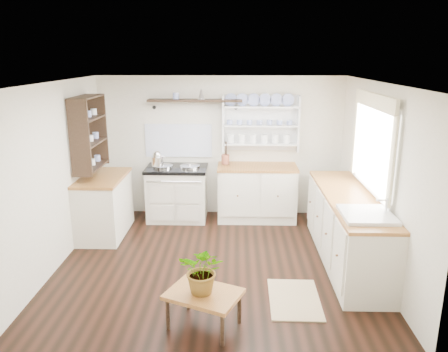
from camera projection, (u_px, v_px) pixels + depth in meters
The scene contains 19 objects.
floor at pixel (216, 262), 5.70m from camera, with size 4.00×3.80×0.01m, color black.
wall_back at pixel (221, 147), 7.23m from camera, with size 4.00×0.02×2.30m, color beige.
wall_right at pixel (378, 179), 5.34m from camera, with size 0.02×3.80×2.30m, color beige.
wall_left at pixel (55, 176), 5.45m from camera, with size 0.02×3.80×2.30m, color beige.
ceiling at pixel (215, 83), 5.09m from camera, with size 4.00×3.80×0.01m, color white.
window at pixel (373, 143), 5.38m from camera, with size 0.08×1.55×1.22m.
aga_cooker at pixel (177, 193), 7.12m from camera, with size 0.98×0.68×0.91m.
back_cabinets at pixel (257, 192), 7.11m from camera, with size 1.27×0.63×0.90m.
right_cabinets at pixel (347, 228), 5.63m from camera, with size 0.62×2.43×0.90m.
belfast_sink at pixel (366, 225), 4.82m from camera, with size 0.55×0.60×0.45m.
left_cabinets at pixel (104, 205), 6.49m from camera, with size 0.62×1.13×0.90m.
plate_rack at pixel (260, 123), 7.07m from camera, with size 1.20×0.22×0.90m.
high_shelf at pixel (195, 101), 6.92m from camera, with size 1.50×0.29×0.16m.
left_shelving at pixel (89, 132), 6.21m from camera, with size 0.28×0.80×1.05m, color black.
kettle at pixel (157, 159), 6.85m from camera, with size 0.19×0.19×0.23m, color silver, non-canonical shape.
utensil_crock at pixel (225, 159), 7.06m from camera, with size 0.13×0.13×0.15m, color brown.
center_table at pixel (204, 296), 4.27m from camera, with size 0.83×0.73×0.38m.
potted_plant at pixel (203, 270), 4.19m from camera, with size 0.44×0.38×0.48m, color #3F7233.
floor_rug at pixel (294, 299), 4.82m from camera, with size 0.55×0.85×0.02m, color olive.
Camera 1 is at (0.25, -5.19, 2.61)m, focal length 35.00 mm.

